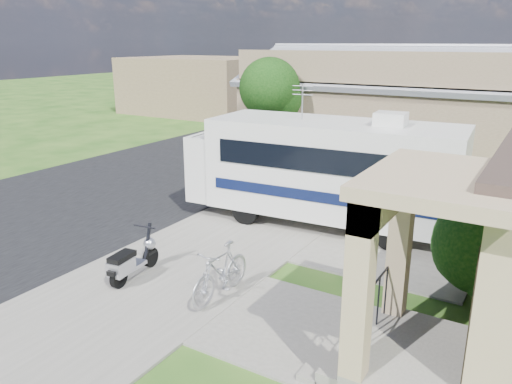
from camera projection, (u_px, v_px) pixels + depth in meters
The scene contains 18 objects.
ground at pixel (218, 277), 11.36m from camera, with size 120.00×120.00×0.00m, color #1B4412.
street_slab at pixel (211, 156), 23.26m from camera, with size 9.00×80.00×0.02m, color black.
sidewalk_slab at pixel (342, 174), 20.04m from camera, with size 4.00×80.00×0.06m, color #67635C.
driveway_slab at pixel (352, 228), 14.30m from camera, with size 7.00×6.00×0.05m, color #67635C.
walk_slab at pixel (321, 336), 9.05m from camera, with size 4.00×3.00×0.05m, color #67635C.
warehouse at pixel (398, 115), 22.23m from camera, with size 12.50×8.40×5.04m.
distant_bldg_far at pixel (202, 85), 37.21m from camera, with size 10.00×8.00×4.00m, color brown.
distant_bldg_near at pixel (298, 81), 46.17m from camera, with size 8.00×7.00×3.20m, color brown.
street_tree_a at pixel (272, 91), 19.66m from camera, with size 2.44×2.40×4.58m.
street_tree_b at pixel (360, 74), 27.81m from camera, with size 2.44×2.40×4.73m.
street_tree_c at pixel (404, 71), 35.27m from camera, with size 2.44×2.40×4.42m.
motorhome at pixel (323, 168), 14.19m from camera, with size 7.90×2.98×3.97m.
shrub at pixel (489, 241), 9.81m from camera, with size 2.22×2.12×2.72m.
scooter at pixel (131, 261), 11.04m from camera, with size 0.61×1.65×1.09m.
bicycle at pixel (221, 275), 10.22m from camera, with size 0.53×1.88×1.13m, color #AFAFB7.
pickup_truck at pixel (272, 132), 25.25m from camera, with size 2.44×5.30×1.47m, color silver.
van at pixel (313, 114), 30.35m from camera, with size 2.49×6.12×1.77m, color silver.
garden_hose at pixel (357, 321), 9.44m from camera, with size 0.35×0.35×0.16m, color #165D12.
Camera 1 is at (6.06, -8.38, 5.16)m, focal length 35.00 mm.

